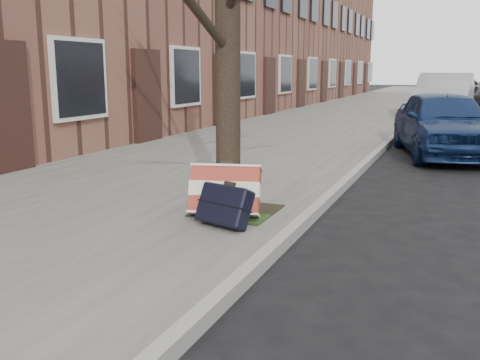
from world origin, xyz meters
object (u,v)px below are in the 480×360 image
at_px(suitcase_red, 225,191).
at_px(car_near_mid, 444,97).
at_px(car_near_front, 443,123).
at_px(suitcase_navy, 224,205).

relative_size(suitcase_red, car_near_mid, 0.15).
bearing_deg(car_near_front, suitcase_red, -122.09).
bearing_deg(car_near_front, car_near_mid, 77.30).
relative_size(suitcase_navy, car_near_mid, 0.12).
bearing_deg(car_near_mid, suitcase_red, -93.79).
bearing_deg(suitcase_navy, suitcase_red, 129.45).
height_order(suitcase_navy, car_near_mid, car_near_mid).
bearing_deg(car_near_mid, suitcase_navy, -93.10).
bearing_deg(suitcase_red, car_near_front, 58.37).
relative_size(suitcase_red, suitcase_navy, 1.29).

